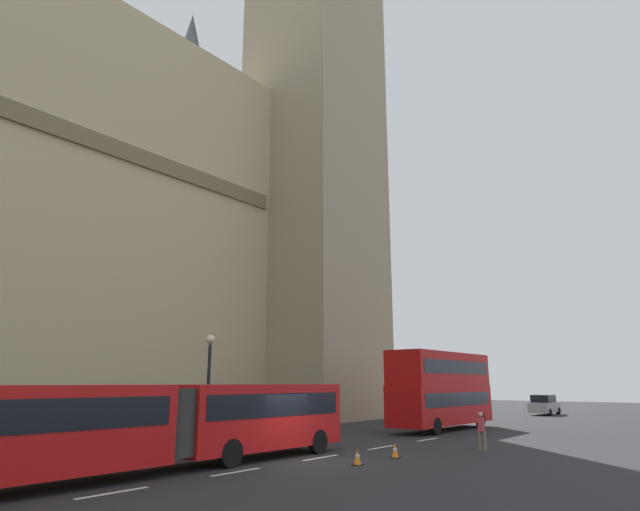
% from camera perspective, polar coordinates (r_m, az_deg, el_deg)
% --- Properties ---
extents(ground_plane, '(160.00, 160.00, 0.00)m').
position_cam_1_polar(ground_plane, '(22.45, -2.04, -20.87)').
color(ground_plane, '#262628').
extents(lane_centre_marking, '(25.20, 0.16, 0.01)m').
position_cam_1_polar(lane_centre_marking, '(21.65, -4.04, -21.12)').
color(lane_centre_marking, silver).
rests_on(lane_centre_marking, ground_plane).
extents(clock_tower, '(11.70, 11.70, 75.32)m').
position_cam_1_polar(clock_tower, '(60.44, -0.54, 23.86)').
color(clock_tower, tan).
rests_on(clock_tower, ground_plane).
extents(articulated_bus, '(17.11, 2.54, 2.90)m').
position_cam_1_polar(articulated_bus, '(20.38, -16.00, -16.22)').
color(articulated_bus, red).
rests_on(articulated_bus, ground_plane).
extents(double_decker_bus, '(10.31, 2.54, 4.90)m').
position_cam_1_polar(double_decker_bus, '(37.24, 12.71, -13.37)').
color(double_decker_bus, '#B20F0F').
rests_on(double_decker_bus, ground_plane).
extents(sedan_lead, '(4.40, 1.86, 1.85)m').
position_cam_1_polar(sedan_lead, '(57.63, 22.60, -14.35)').
color(sedan_lead, gray).
rests_on(sedan_lead, ground_plane).
extents(traffic_cone_west, '(0.36, 0.36, 0.58)m').
position_cam_1_polar(traffic_cone_west, '(21.37, 3.97, -20.46)').
color(traffic_cone_west, black).
rests_on(traffic_cone_west, ground_plane).
extents(traffic_cone_middle, '(0.36, 0.36, 0.58)m').
position_cam_1_polar(traffic_cone_middle, '(23.50, 7.91, -19.72)').
color(traffic_cone_middle, black).
rests_on(traffic_cone_middle, ground_plane).
extents(street_lamp, '(0.44, 0.44, 5.27)m').
position_cam_1_polar(street_lamp, '(27.37, -11.68, -12.83)').
color(street_lamp, black).
rests_on(street_lamp, ground_plane).
extents(pedestrian_near_cones, '(0.44, 0.36, 1.69)m').
position_cam_1_polar(pedestrian_near_cones, '(26.42, 16.67, -17.21)').
color(pedestrian_near_cones, '#726651').
rests_on(pedestrian_near_cones, ground_plane).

